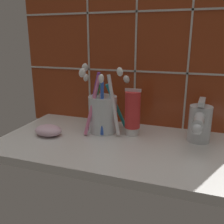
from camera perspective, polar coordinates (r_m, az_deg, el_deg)
name	(u,v)px	position (r cm, az deg, el deg)	size (l,w,h in cm)	color
sink_counter	(113,145)	(61.81, 0.26, -7.58)	(56.14, 30.71, 2.00)	silver
tile_wall_backsplash	(131,51)	(71.43, 4.47, 13.80)	(66.14, 1.72, 45.81)	#933819
toothbrush_cup	(103,111)	(66.25, -2.16, 0.13)	(14.60, 12.76, 18.19)	silver
toothpaste_tube	(133,113)	(63.75, 4.71, -0.15)	(4.12, 3.93, 12.25)	white
sink_faucet	(200,123)	(62.69, 19.39, -2.30)	(5.37, 13.11, 10.42)	silver
soap_bar	(48,130)	(66.57, -14.36, -4.09)	(7.19, 5.33, 2.80)	#DBB2C6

